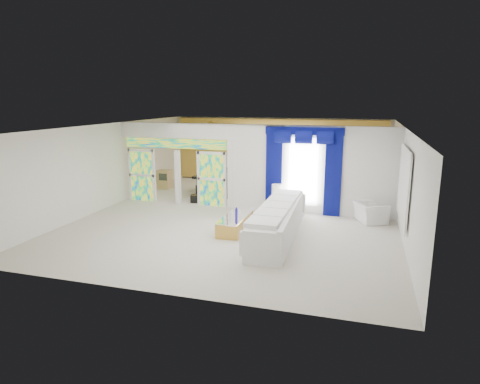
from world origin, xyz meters
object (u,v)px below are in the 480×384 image
(console_table, at_px, (285,208))
(grand_piano, at_px, (216,182))
(coffee_table, at_px, (235,223))
(armchair, at_px, (370,212))
(white_sofa, at_px, (278,223))

(console_table, height_order, grand_piano, grand_piano)
(coffee_table, bearing_deg, console_table, 63.49)
(armchair, bearing_deg, coffee_table, 92.19)
(armchair, height_order, grand_piano, grand_piano)
(coffee_table, bearing_deg, armchair, 27.58)
(white_sofa, distance_m, armchair, 3.44)
(armchair, xyz_separation_m, grand_piano, (-6.10, 2.48, 0.16))
(console_table, distance_m, grand_piano, 4.04)
(console_table, distance_m, armchair, 2.78)
(white_sofa, height_order, console_table, white_sofa)
(coffee_table, relative_size, grand_piano, 1.03)
(white_sofa, bearing_deg, console_table, 93.60)
(white_sofa, xyz_separation_m, coffee_table, (-1.35, 0.30, -0.21))
(white_sofa, bearing_deg, grand_piano, 124.59)
(white_sofa, relative_size, console_table, 3.44)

